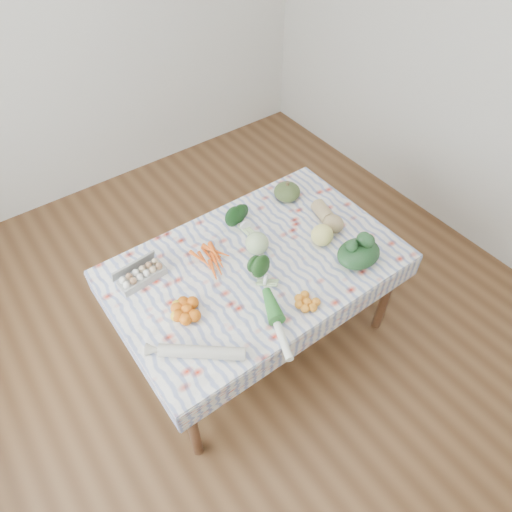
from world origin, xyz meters
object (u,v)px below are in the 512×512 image
(kabocha_squash, at_px, (287,192))
(cabbage, at_px, (257,243))
(egg_carton, at_px, (142,276))
(dining_table, at_px, (256,272))
(grapefruit, at_px, (322,235))
(butternut_squash, at_px, (328,216))

(kabocha_squash, relative_size, cabbage, 1.26)
(egg_carton, relative_size, cabbage, 1.97)
(dining_table, height_order, kabocha_squash, kabocha_squash)
(dining_table, bearing_deg, kabocha_squash, 34.14)
(egg_carton, height_order, kabocha_squash, kabocha_squash)
(kabocha_squash, height_order, grapefruit, grapefruit)
(dining_table, relative_size, butternut_squash, 6.12)
(dining_table, bearing_deg, cabbage, 50.15)
(egg_carton, xyz_separation_m, grapefruit, (1.00, -0.37, 0.03))
(grapefruit, bearing_deg, dining_table, 165.96)
(butternut_squash, bearing_deg, dining_table, -166.58)
(cabbage, height_order, butternut_squash, cabbage)
(egg_carton, distance_m, kabocha_squash, 1.09)
(cabbage, relative_size, butternut_squash, 0.52)
(dining_table, xyz_separation_m, butternut_squash, (0.56, 0.01, 0.14))
(cabbage, bearing_deg, dining_table, -129.85)
(egg_carton, xyz_separation_m, cabbage, (0.65, -0.20, 0.03))
(egg_carton, xyz_separation_m, butternut_squash, (1.14, -0.26, 0.02))
(dining_table, bearing_deg, butternut_squash, 0.68)
(dining_table, height_order, grapefruit, grapefruit)
(cabbage, distance_m, butternut_squash, 0.50)
(dining_table, xyz_separation_m, egg_carton, (-0.59, 0.27, 0.12))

